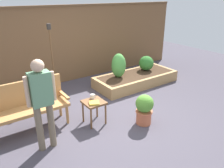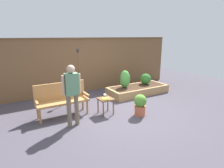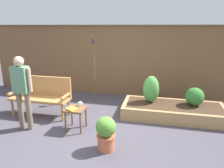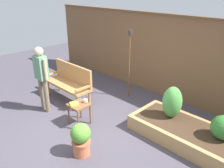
{
  "view_description": "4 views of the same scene",
  "coord_description": "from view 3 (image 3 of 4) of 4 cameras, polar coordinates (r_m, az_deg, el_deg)",
  "views": [
    {
      "loc": [
        -2.29,
        -3.28,
        2.45
      ],
      "look_at": [
        0.26,
        0.37,
        0.61
      ],
      "focal_mm": 35.56,
      "sensor_mm": 36.0,
      "label": 1
    },
    {
      "loc": [
        -2.76,
        -4.36,
        2.23
      ],
      "look_at": [
        0.19,
        0.68,
        0.7
      ],
      "focal_mm": 29.73,
      "sensor_mm": 36.0,
      "label": 2
    },
    {
      "loc": [
        1.26,
        -3.6,
        2.14
      ],
      "look_at": [
        0.21,
        1.02,
        0.78
      ],
      "focal_mm": 32.94,
      "sensor_mm": 36.0,
      "label": 3
    },
    {
      "loc": [
        3.11,
        -2.4,
        2.77
      ],
      "look_at": [
        0.06,
        0.67,
        0.89
      ],
      "focal_mm": 36.37,
      "sensor_mm": 36.0,
      "label": 4
    }
  ],
  "objects": [
    {
      "name": "garden_bench",
      "position": [
        5.32,
        -18.9,
        -2.38
      ],
      "size": [
        1.44,
        0.48,
        0.94
      ],
      "color": "#B77F47",
      "rests_on": "ground_plane"
    },
    {
      "name": "book_on_table",
      "position": [
        4.3,
        -11.12,
        -6.78
      ],
      "size": [
        0.24,
        0.24,
        0.03
      ],
      "primitive_type": "cube",
      "rotation": [
        0.0,
        0.0,
        -0.46
      ],
      "color": "gold",
      "rests_on": "side_table"
    },
    {
      "name": "side_table",
      "position": [
        4.4,
        -10.07,
        -7.61
      ],
      "size": [
        0.4,
        0.4,
        0.48
      ],
      "color": "brown",
      "rests_on": "ground_plane"
    },
    {
      "name": "potted_boxwood",
      "position": [
        3.69,
        -1.69,
        -13.29
      ],
      "size": [
        0.36,
        0.36,
        0.62
      ],
      "color": "#C66642",
      "rests_on": "ground_plane"
    },
    {
      "name": "ground_plane",
      "position": [
        4.37,
        -5.82,
        -13.41
      ],
      "size": [
        14.0,
        14.0,
        0.0
      ],
      "primitive_type": "plane",
      "color": "#47424C"
    },
    {
      "name": "raised_planter_bed",
      "position": [
        5.22,
        16.54,
        -7.14
      ],
      "size": [
        2.4,
        1.0,
        0.3
      ],
      "color": "#AD8451",
      "rests_on": "ground_plane"
    },
    {
      "name": "fence_back",
      "position": [
        6.41,
        1.27,
        6.56
      ],
      "size": [
        8.4,
        0.14,
        2.16
      ],
      "color": "brown",
      "rests_on": "ground_plane"
    },
    {
      "name": "shrub_near_bench",
      "position": [
        5.13,
        10.77,
        -1.41
      ],
      "size": [
        0.39,
        0.39,
        0.66
      ],
      "color": "brown",
      "rests_on": "raised_planter_bed"
    },
    {
      "name": "cup_on_table",
      "position": [
        4.45,
        -8.76,
        -5.53
      ],
      "size": [
        0.12,
        0.08,
        0.08
      ],
      "color": "silver",
      "rests_on": "side_table"
    },
    {
      "name": "person_by_bench",
      "position": [
        4.55,
        -23.76,
        -0.77
      ],
      "size": [
        0.47,
        0.2,
        1.56
      ],
      "color": "#70604C",
      "rests_on": "ground_plane"
    },
    {
      "name": "tiki_torch",
      "position": [
        5.8,
        -4.97,
        6.79
      ],
      "size": [
        0.1,
        0.1,
        1.79
      ],
      "color": "brown",
      "rests_on": "ground_plane"
    },
    {
      "name": "shrub_far_corner",
      "position": [
        5.24,
        21.94,
        -3.26
      ],
      "size": [
        0.43,
        0.43,
        0.43
      ],
      "color": "brown",
      "rests_on": "raised_planter_bed"
    }
  ]
}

